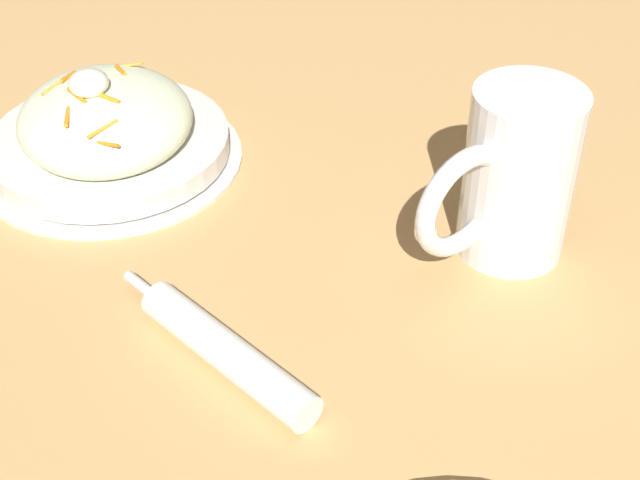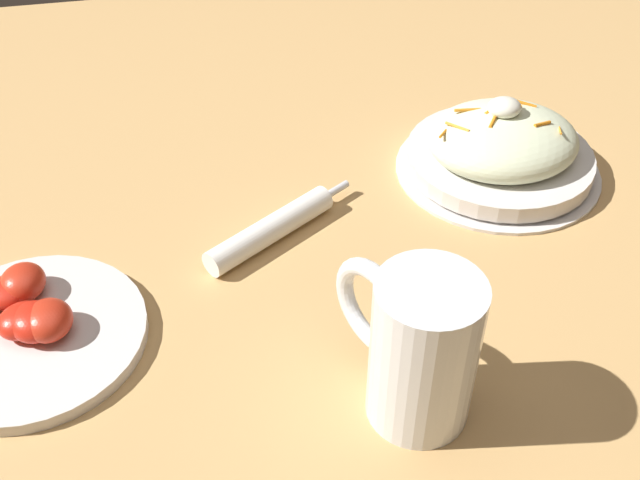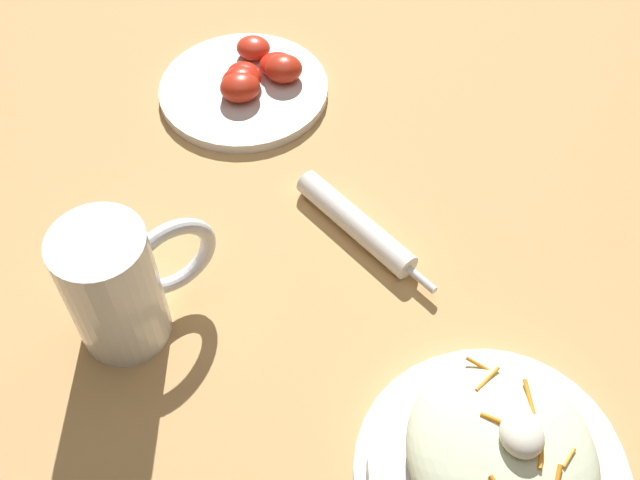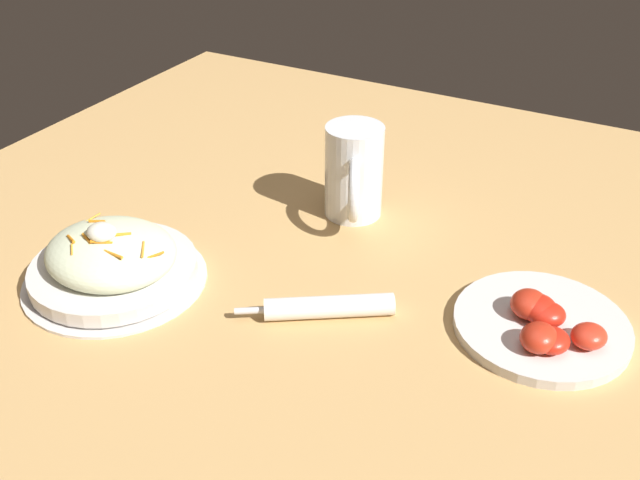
% 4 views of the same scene
% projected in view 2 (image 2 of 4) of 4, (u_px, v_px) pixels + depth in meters
% --- Properties ---
extents(ground_plane, '(1.43, 1.43, 0.00)m').
position_uv_depth(ground_plane, '(296.00, 266.00, 0.78)').
color(ground_plane, tan).
extents(salad_plate, '(0.24, 0.24, 0.09)m').
position_uv_depth(salad_plate, '(501.00, 149.00, 0.89)').
color(salad_plate, silver).
rests_on(salad_plate, ground_plane).
extents(beer_mug, '(0.10, 0.14, 0.14)m').
position_uv_depth(beer_mug, '(419.00, 355.00, 0.61)').
color(beer_mug, white).
rests_on(beer_mug, ground_plane).
extents(napkin_roll, '(0.17, 0.12, 0.03)m').
position_uv_depth(napkin_roll, '(272.00, 229.00, 0.80)').
color(napkin_roll, white).
rests_on(napkin_roll, ground_plane).
extents(tomato_plate, '(0.21, 0.21, 0.04)m').
position_uv_depth(tomato_plate, '(28.00, 326.00, 0.70)').
color(tomato_plate, silver).
rests_on(tomato_plate, ground_plane).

